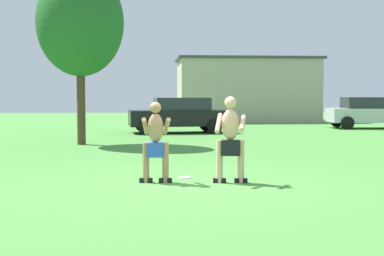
# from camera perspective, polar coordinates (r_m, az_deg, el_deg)

# --- Properties ---
(ground_plane) EXTENTS (80.00, 80.00, 0.00)m
(ground_plane) POSITION_cam_1_polar(r_m,az_deg,el_deg) (10.81, -0.84, -5.83)
(ground_plane) COLOR #4C8E3D
(player_with_cap) EXTENTS (0.66, 0.56, 1.62)m
(player_with_cap) POSITION_cam_1_polar(r_m,az_deg,el_deg) (10.90, -3.79, -1.13)
(player_with_cap) COLOR black
(player_with_cap) RESTS_ON ground_plane
(player_in_black) EXTENTS (0.70, 0.61, 1.71)m
(player_in_black) POSITION_cam_1_polar(r_m,az_deg,el_deg) (10.86, 4.00, -0.98)
(player_in_black) COLOR black
(player_in_black) RESTS_ON ground_plane
(frisbee) EXTENTS (0.27, 0.27, 0.03)m
(frisbee) POSITION_cam_1_polar(r_m,az_deg,el_deg) (11.53, -0.76, -5.17)
(frisbee) COLOR white
(frisbee) RESTS_ON ground_plane
(car_silver_mid_lot) EXTENTS (4.40, 2.24, 1.58)m
(car_silver_mid_lot) POSITION_cam_1_polar(r_m,az_deg,el_deg) (29.24, 18.03, 1.58)
(car_silver_mid_lot) COLOR silver
(car_silver_mid_lot) RESTS_ON ground_plane
(car_black_far_end) EXTENTS (4.46, 2.37, 1.58)m
(car_black_far_end) POSITION_cam_1_polar(r_m,az_deg,el_deg) (24.66, -1.40, 1.41)
(car_black_far_end) COLOR black
(car_black_far_end) RESTS_ON ground_plane
(outbuilding_behind_lot) EXTENTS (8.89, 5.05, 4.01)m
(outbuilding_behind_lot) POSITION_cam_1_polar(r_m,az_deg,el_deg) (35.37, 5.62, 3.99)
(outbuilding_behind_lot) COLOR #B2A893
(outbuilding_behind_lot) RESTS_ON ground_plane
(tree_behind_players) EXTENTS (2.98, 2.98, 6.04)m
(tree_behind_players) POSITION_cam_1_polar(r_m,az_deg,el_deg) (19.49, -11.53, 10.62)
(tree_behind_players) COLOR #4C3823
(tree_behind_players) RESTS_ON ground_plane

